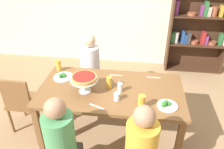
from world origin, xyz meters
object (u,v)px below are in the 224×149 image
(diner_far_left, at_px, (91,73))
(cutlery_knife_near, at_px, (154,77))
(deep_dish_pizza_stand, at_px, (84,79))
(salad_plate_near_diner, at_px, (167,105))
(cutlery_fork_far, at_px, (117,75))
(beer_glass_amber_tall, at_px, (109,83))
(water_glass_clear_near, at_px, (117,96))
(beer_glass_amber_short, at_px, (142,102))
(cutlery_fork_near, at_px, (96,106))
(dining_table, at_px, (111,94))
(bookshelf, at_px, (201,17))
(water_glass_clear_far, at_px, (120,87))
(salad_plate_far_diner, at_px, (63,76))
(chair_head_west, at_px, (23,101))
(beer_glass_amber_spare, at_px, (59,65))

(diner_far_left, height_order, cutlery_knife_near, diner_far_left)
(deep_dish_pizza_stand, xyz_separation_m, salad_plate_near_diner, (0.96, -0.16, -0.16))
(cutlery_fork_far, bearing_deg, beer_glass_amber_tall, 78.63)
(diner_far_left, relative_size, salad_plate_near_diner, 5.01)
(deep_dish_pizza_stand, height_order, cutlery_fork_far, deep_dish_pizza_stand)
(diner_far_left, bearing_deg, water_glass_clear_near, 28.86)
(deep_dish_pizza_stand, bearing_deg, salad_plate_near_diner, -9.59)
(beer_glass_amber_short, distance_m, cutlery_fork_near, 0.50)
(dining_table, bearing_deg, cutlery_fork_near, -107.83)
(beer_glass_amber_tall, bearing_deg, cutlery_knife_near, 29.21)
(bookshelf, distance_m, water_glass_clear_far, 2.45)
(dining_table, xyz_separation_m, cutlery_fork_near, (-0.11, -0.36, 0.09))
(salad_plate_far_diner, xyz_separation_m, cutlery_knife_near, (1.20, 0.16, -0.02))
(chair_head_west, xyz_separation_m, salad_plate_near_diner, (1.84, -0.19, 0.28))
(diner_far_left, bearing_deg, chair_head_west, -42.85)
(chair_head_west, bearing_deg, beer_glass_amber_short, -9.00)
(salad_plate_near_diner, height_order, water_glass_clear_near, water_glass_clear_near)
(chair_head_west, height_order, beer_glass_amber_short, beer_glass_amber_short)
(cutlery_fork_far, bearing_deg, dining_table, 83.78)
(chair_head_west, relative_size, cutlery_fork_far, 4.83)
(bookshelf, xyz_separation_m, salad_plate_near_diner, (-0.76, -2.27, -0.33))
(bookshelf, distance_m, deep_dish_pizza_stand, 2.73)
(bookshelf, xyz_separation_m, deep_dish_pizza_stand, (-1.72, -2.11, -0.17))
(diner_far_left, relative_size, deep_dish_pizza_stand, 3.46)
(chair_head_west, distance_m, water_glass_clear_near, 1.32)
(water_glass_clear_far, bearing_deg, cutlery_knife_near, 41.71)
(deep_dish_pizza_stand, xyz_separation_m, water_glass_clear_near, (0.40, -0.11, -0.13))
(deep_dish_pizza_stand, height_order, cutlery_fork_near, deep_dish_pizza_stand)
(salad_plate_far_diner, bearing_deg, cutlery_fork_far, 11.85)
(bookshelf, height_order, cutlery_fork_far, bookshelf)
(deep_dish_pizza_stand, distance_m, cutlery_fork_far, 0.56)
(dining_table, height_order, chair_head_west, chair_head_west)
(beer_glass_amber_tall, relative_size, water_glass_clear_near, 1.61)
(beer_glass_amber_tall, bearing_deg, beer_glass_amber_short, -39.92)
(dining_table, height_order, salad_plate_far_diner, salad_plate_far_diner)
(salad_plate_near_diner, relative_size, water_glass_clear_far, 1.95)
(deep_dish_pizza_stand, relative_size, beer_glass_amber_spare, 2.00)
(salad_plate_far_diner, distance_m, beer_glass_amber_spare, 0.22)
(chair_head_west, height_order, water_glass_clear_far, chair_head_west)
(chair_head_west, relative_size, cutlery_fork_near, 4.83)
(bookshelf, relative_size, cutlery_knife_near, 12.29)
(water_glass_clear_far, relative_size, cutlery_fork_far, 0.65)
(chair_head_west, height_order, cutlery_fork_far, chair_head_west)
(bookshelf, bearing_deg, diner_far_left, -145.41)
(salad_plate_far_diner, relative_size, beer_glass_amber_spare, 1.56)
(salad_plate_near_diner, bearing_deg, cutlery_fork_far, 137.11)
(cutlery_fork_near, height_order, cutlery_fork_far, same)
(dining_table, xyz_separation_m, diner_far_left, (-0.43, 0.75, -0.17))
(cutlery_knife_near, relative_size, cutlery_fork_far, 1.00)
(water_glass_clear_far, bearing_deg, diner_far_left, 124.80)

